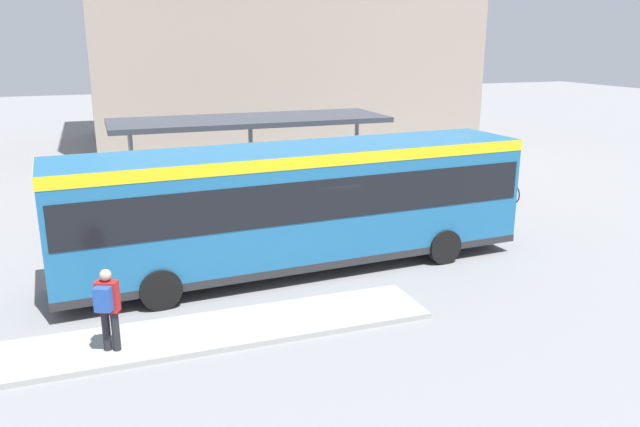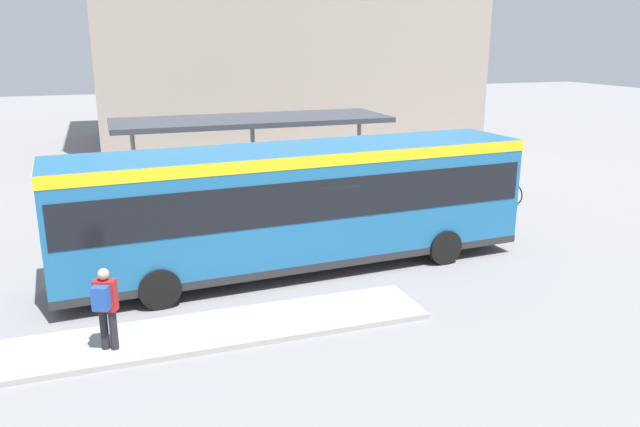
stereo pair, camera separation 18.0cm
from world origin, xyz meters
The scene contains 9 objects.
ground_plane centered at (0.00, 0.00, 0.00)m, with size 120.00×120.00×0.00m, color gray.
curb_island centered at (-2.65, -3.09, 0.06)m, with size 8.92×1.80×0.12m.
city_bus centered at (0.01, 0.00, 1.93)m, with size 12.58×3.20×3.32m.
pedestrian_waiting centered at (-4.95, -3.37, 1.09)m, with size 0.50×0.53×1.68m.
bicycle_blue centered at (9.82, 4.36, 0.37)m, with size 0.48×1.70×0.73m.
bicycle_white centered at (9.96, 5.11, 0.36)m, with size 0.48×1.67×0.72m.
station_shelter centered at (0.45, 6.94, 3.11)m, with size 9.90×3.30×3.27m.
potted_planter_near_shelter centered at (-1.27, 4.25, 0.75)m, with size 1.01×1.01×1.45m.
station_building centered at (5.47, 21.88, 7.91)m, with size 20.62×13.54×15.82m.
Camera 1 is at (-4.88, -15.13, 6.02)m, focal length 35.00 mm.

